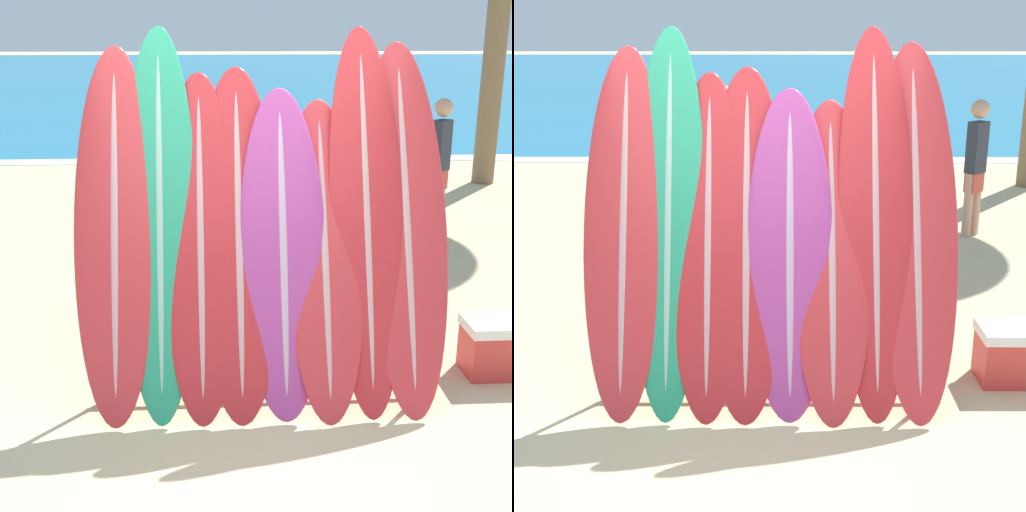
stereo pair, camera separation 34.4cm
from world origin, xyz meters
The scene contains 14 objects.
ground_plane centered at (0.00, 0.00, 0.00)m, with size 160.00×160.00×0.00m, color #CCB789.
ocean_water centered at (0.00, 39.24, 0.00)m, with size 120.00×60.00×0.01m.
surfboard_rack centered at (0.09, 0.56, 0.43)m, with size 2.28×0.04×0.77m.
surfboard_slot_0 centered at (-0.88, 0.70, 1.18)m, with size 0.54×1.06×2.36m.
surfboard_slot_1 centered at (-0.59, 0.73, 1.24)m, with size 0.49×1.08×2.49m.
surfboard_slot_2 centered at (-0.32, 0.68, 1.09)m, with size 0.51×1.03×2.19m.
surfboard_slot_3 centered at (-0.07, 0.69, 1.11)m, with size 0.56×1.06×2.22m.
surfboard_slot_4 centered at (0.22, 0.64, 1.05)m, with size 0.58×0.91×2.09m.
surfboard_slot_5 centered at (0.50, 0.64, 1.01)m, with size 0.53×1.05×2.01m.
surfboard_slot_6 centered at (0.79, 0.74, 1.24)m, with size 0.51×1.10×2.48m.
surfboard_slot_7 centered at (1.07, 0.74, 1.19)m, with size 0.56×1.14×2.38m.
person_near_water centered at (2.56, 4.70, 0.91)m, with size 0.28×0.27×1.66m.
person_mid_beach centered at (-0.55, 6.19, 0.93)m, with size 0.23×0.29×1.71m.
cooler_box centered at (1.90, 0.86, 0.21)m, with size 0.62×0.36×0.42m.
Camera 2 is at (0.11, -3.85, 2.45)m, focal length 50.00 mm.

